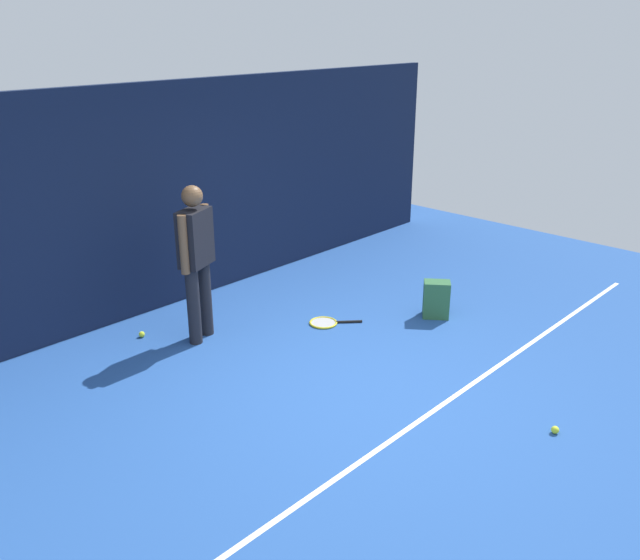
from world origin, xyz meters
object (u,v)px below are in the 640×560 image
Objects in this scene: tennis_racket at (326,323)px; backpack at (436,300)px; tennis_player at (196,254)px; tennis_ball_near_player at (555,430)px; tennis_ball_by_fence at (142,334)px.

backpack is at bearing -175.19° from tennis_racket.
tennis_player is 2.97× the size of tennis_racket.
backpack is 6.67× the size of tennis_ball_near_player.
backpack is at bearing 57.70° from tennis_ball_near_player.
backpack is 2.49m from tennis_ball_near_player.
tennis_ball_by_fence reaches higher than tennis_racket.
backpack is at bearing -37.16° from tennis_ball_by_fence.
tennis_player is 2.82m from backpack.
tennis_ball_near_player is (-0.29, -2.90, 0.02)m from tennis_racket.
backpack is (1.04, -0.80, 0.20)m from tennis_racket.
tennis_racket is 2.06m from tennis_ball_by_fence.
tennis_racket is 2.91m from tennis_ball_near_player.
tennis_ball_by_fence is (-1.64, 1.23, 0.02)m from tennis_racket.
backpack is 6.67× the size of tennis_ball_by_fence.
tennis_racket is at bearing 84.24° from tennis_ball_near_player.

